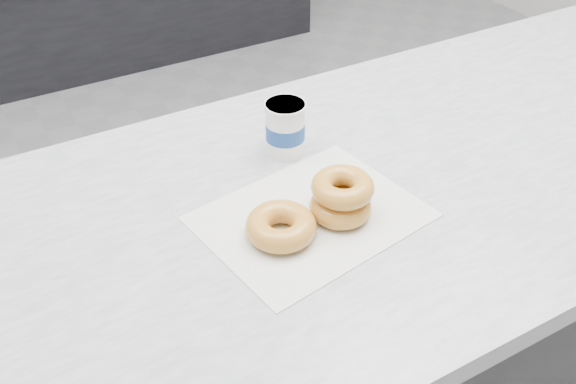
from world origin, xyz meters
name	(u,v)px	position (x,y,z in m)	size (l,w,h in m)	color
ground	(272,294)	(0.00, 0.00, 0.00)	(5.00, 5.00, 0.00)	gray
counter	(397,325)	(0.00, -0.60, 0.45)	(3.06, 0.76, 0.90)	#333335
wax_paper	(311,216)	(-0.26, -0.64, 0.90)	(0.34, 0.26, 0.00)	silver
donut_single	(281,226)	(-0.32, -0.66, 0.92)	(0.11, 0.11, 0.04)	gold
donut_stack	(342,197)	(-0.21, -0.66, 0.94)	(0.13, 0.13, 0.07)	gold
coffee_cup	(285,128)	(-0.20, -0.45, 0.95)	(0.08, 0.08, 0.10)	white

